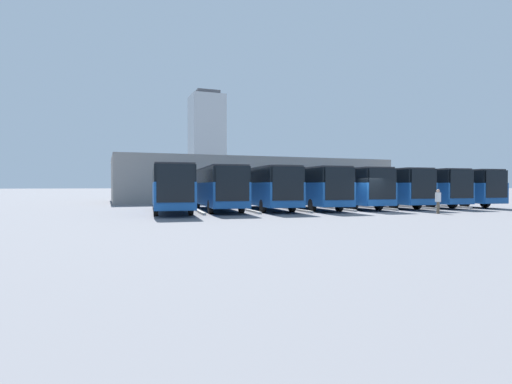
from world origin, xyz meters
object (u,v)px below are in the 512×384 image
(bus_1, at_px, (414,187))
(bus_4, at_px, (307,187))
(bus_0, at_px, (445,187))
(bus_2, at_px, (380,187))
(bus_6, at_px, (217,187))
(pedestrian, at_px, (438,201))
(bus_5, at_px, (264,187))
(bus_3, at_px, (344,187))
(bus_7, at_px, (171,187))

(bus_1, height_order, bus_4, same)
(bus_0, xyz_separation_m, bus_1, (3.78, -0.05, 0.00))
(bus_0, distance_m, bus_1, 3.78)
(bus_2, distance_m, bus_6, 15.15)
(bus_6, xyz_separation_m, pedestrian, (-13.36, 9.09, -0.96))
(bus_1, relative_size, bus_5, 1.00)
(bus_3, bearing_deg, bus_7, 7.03)
(bus_1, relative_size, bus_3, 1.00)
(bus_7, relative_size, pedestrian, 7.19)
(bus_0, distance_m, bus_2, 7.57)
(bus_0, relative_size, bus_7, 1.00)
(bus_5, distance_m, bus_6, 3.80)
(bus_4, bearing_deg, bus_3, -170.94)
(bus_3, xyz_separation_m, bus_7, (15.13, 0.33, 0.00))
(bus_3, height_order, pedestrian, bus_3)
(bus_7, xyz_separation_m, pedestrian, (-17.15, 8.25, -0.96))
(bus_1, bearing_deg, bus_5, 4.64)
(bus_2, distance_m, pedestrian, 8.73)
(bus_3, relative_size, pedestrian, 7.19)
(bus_4, height_order, pedestrian, bus_4)
(bus_3, relative_size, bus_4, 1.00)
(bus_1, height_order, bus_3, same)
(bus_4, relative_size, bus_7, 1.00)
(bus_4, relative_size, pedestrian, 7.19)
(bus_6, distance_m, bus_7, 3.88)
(bus_6, xyz_separation_m, bus_7, (3.78, 0.85, 0.00))
(bus_1, bearing_deg, bus_3, 4.62)
(bus_1, distance_m, bus_2, 3.78)
(bus_1, distance_m, bus_3, 7.57)
(bus_0, distance_m, bus_7, 26.48)
(bus_1, height_order, bus_7, same)
(bus_4, xyz_separation_m, bus_7, (11.35, 0.11, 0.00))
(bus_0, relative_size, bus_6, 1.00)
(bus_1, bearing_deg, bus_0, -175.00)
(bus_1, relative_size, bus_4, 1.00)
(bus_7, distance_m, pedestrian, 19.05)
(pedestrian, bearing_deg, bus_0, -5.41)
(bus_4, bearing_deg, bus_7, 6.35)
(bus_2, relative_size, bus_6, 1.00)
(bus_1, height_order, bus_2, same)
(bus_2, height_order, bus_7, same)
(bus_0, xyz_separation_m, bus_7, (26.48, 0.13, 0.00))
(pedestrian, bearing_deg, bus_7, 107.01)
(bus_5, xyz_separation_m, bus_7, (7.57, 0.48, 0.00))
(bus_5, xyz_separation_m, pedestrian, (-9.58, 8.73, -0.96))
(bus_4, relative_size, bus_5, 1.00)
(bus_2, height_order, bus_4, same)
(bus_1, distance_m, bus_5, 15.14)
(bus_6, bearing_deg, bus_0, -176.03)
(bus_0, height_order, bus_2, same)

